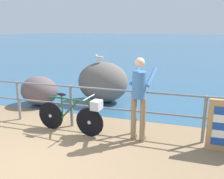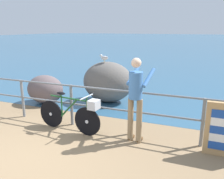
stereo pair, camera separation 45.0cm
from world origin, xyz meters
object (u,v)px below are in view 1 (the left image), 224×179
bicycle (75,114)px  person_at_railing (139,96)px  breakwater_boulder_left (39,91)px  seagull (99,58)px  breakwater_boulder_main (103,82)px

bicycle → person_at_railing: size_ratio=0.95×
person_at_railing → breakwater_boulder_left: size_ratio=1.49×
breakwater_boulder_left → bicycle: bearing=-38.9°
breakwater_boulder_left → seagull: seagull is taller
breakwater_boulder_main → breakwater_boulder_left: size_ratio=1.37×
bicycle → person_at_railing: bearing=9.6°
bicycle → breakwater_boulder_main: bearing=100.5°
person_at_railing → breakwater_boulder_left: 3.77m
person_at_railing → breakwater_boulder_main: (-1.62, 2.40, -0.34)m
person_at_railing → seagull: (-1.71, 2.32, 0.45)m
person_at_railing → breakwater_boulder_main: bearing=44.4°
person_at_railing → breakwater_boulder_main: size_ratio=1.09×
breakwater_boulder_main → person_at_railing: bearing=-56.0°
bicycle → breakwater_boulder_main: 2.50m
breakwater_boulder_main → breakwater_boulder_left: bearing=-153.5°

